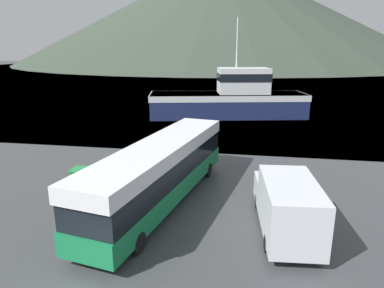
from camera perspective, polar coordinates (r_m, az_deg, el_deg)
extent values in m
plane|color=#475B6B|center=(145.76, 7.85, 12.41)|extent=(240.00, 240.00, 0.00)
cone|color=#333D33|center=(205.26, 4.89, 21.16)|extent=(218.02, 218.02, 55.53)
cube|color=#146B3D|center=(18.19, -5.11, -6.97)|extent=(4.84, 13.22, 0.99)
cube|color=black|center=(17.81, -5.19, -3.82)|extent=(4.74, 12.96, 1.13)
cube|color=silver|center=(17.52, -5.27, -0.98)|extent=(4.84, 13.22, 0.71)
cube|color=black|center=(23.64, 1.62, 0.66)|extent=(2.16, 0.46, 1.53)
cylinder|color=black|center=(22.65, -2.64, -3.62)|extent=(0.46, 0.94, 0.90)
cylinder|color=black|center=(21.93, 2.63, -4.28)|extent=(0.46, 0.94, 0.90)
cylinder|color=black|center=(15.45, -16.35, -13.98)|extent=(0.46, 0.94, 0.90)
cylinder|color=black|center=(14.37, -9.05, -15.90)|extent=(0.46, 0.94, 0.90)
cube|color=silver|center=(15.14, 15.95, -10.21)|extent=(2.56, 4.62, 2.24)
cube|color=silver|center=(18.20, 13.99, -7.31)|extent=(2.34, 2.09, 1.23)
cube|color=black|center=(16.97, 14.68, -5.39)|extent=(1.85, 0.22, 0.79)
cylinder|color=black|center=(18.08, 10.87, -9.41)|extent=(0.28, 0.72, 0.70)
cylinder|color=black|center=(18.40, 17.03, -9.39)|extent=(0.28, 0.72, 0.70)
cylinder|color=black|center=(14.63, 12.45, -15.93)|extent=(0.28, 0.72, 0.70)
cylinder|color=black|center=(15.02, 20.16, -15.68)|extent=(0.28, 0.72, 0.70)
cube|color=#19234C|center=(41.43, 5.90, 6.51)|extent=(18.85, 8.83, 2.78)
cube|color=silver|center=(41.28, 5.94, 7.93)|extent=(19.04, 8.92, 0.69)
cube|color=silver|center=(41.37, 8.54, 10.40)|extent=(6.44, 4.73, 2.94)
cube|color=black|center=(41.34, 8.57, 11.01)|extent=(6.58, 4.86, 0.88)
cylinder|color=#B2B2B7|center=(41.06, 7.55, 16.35)|extent=(0.20, 0.20, 5.57)
cube|color=green|center=(21.52, -17.99, -5.39)|extent=(0.96, 0.96, 0.95)
cube|color=#227D3C|center=(21.35, -18.10, -4.06)|extent=(1.06, 1.06, 0.11)
cube|color=maroon|center=(50.90, 1.62, 7.18)|extent=(4.25, 8.02, 0.84)
cylinder|color=#B29919|center=(26.26, -10.49, -1.56)|extent=(0.29, 0.29, 0.53)
sphere|color=#B29919|center=(26.16, -10.52, -0.83)|extent=(0.34, 0.34, 0.34)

